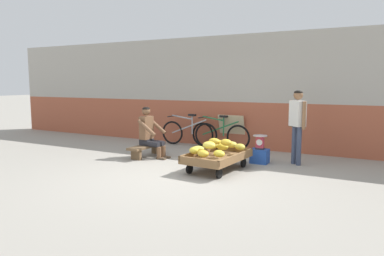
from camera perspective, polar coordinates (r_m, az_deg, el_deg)
ground_plane at (r=6.60m, az=-2.38°, el=-7.64°), size 80.00×80.00×0.00m
back_wall at (r=9.44m, az=8.05°, el=5.66°), size 16.00×0.30×2.89m
banana_cart at (r=7.00m, az=4.04°, el=-4.77°), size 0.96×1.51×0.36m
banana_pile at (r=6.97m, az=3.75°, el=-2.95°), size 0.91×1.45×0.26m
low_bench at (r=8.33m, az=-7.16°, el=-3.15°), size 0.33×1.11×0.27m
vendor_seated at (r=8.22m, az=-6.71°, el=-0.69°), size 0.69×0.49×1.14m
plastic_crate at (r=7.75m, az=10.63°, el=-4.38°), size 0.36×0.28×0.30m
weighing_scale at (r=7.69m, az=10.68°, el=-2.17°), size 0.30×0.30×0.29m
bicycle_near_left at (r=9.68m, az=-0.52°, el=-0.73°), size 1.66×0.48×0.86m
bicycle_far_left at (r=9.34m, az=4.41°, el=-1.05°), size 1.66×0.48×0.86m
sign_board at (r=9.45m, az=6.36°, el=-0.51°), size 0.70×0.30×0.86m
customer_adult at (r=7.68m, az=16.30°, el=1.40°), size 0.39×0.36×1.53m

